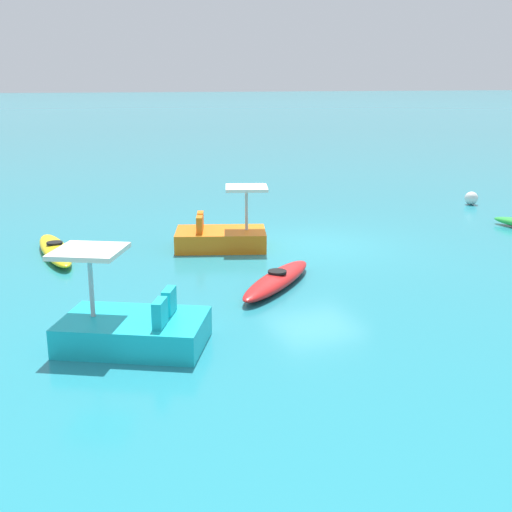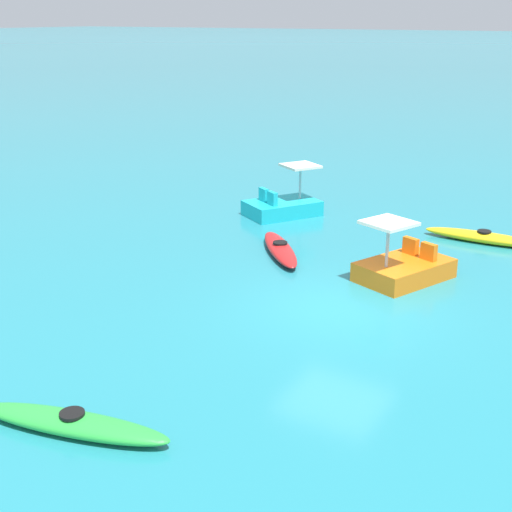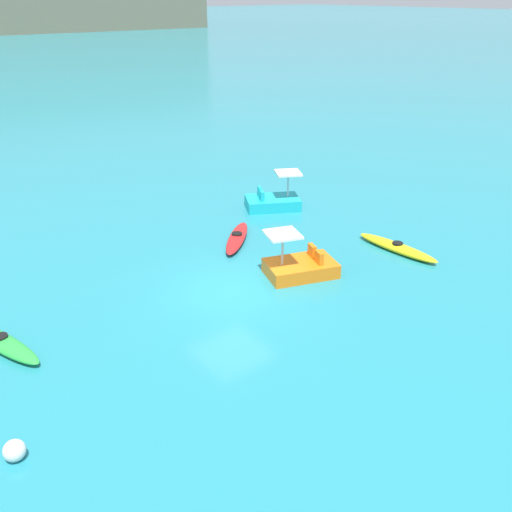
# 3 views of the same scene
# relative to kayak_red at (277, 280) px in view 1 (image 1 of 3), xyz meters

# --- Properties ---
(ground_plane) EXTENTS (600.00, 600.00, 0.00)m
(ground_plane) POSITION_rel_kayak_red_xyz_m (-2.67, -3.09, -0.16)
(ground_plane) COLOR teal
(kayak_red) EXTENTS (2.84, 2.63, 0.37)m
(kayak_red) POSITION_rel_kayak_red_xyz_m (0.00, 0.00, 0.00)
(kayak_red) COLOR red
(kayak_red) RESTS_ON ground_plane
(kayak_yellow) EXTENTS (0.73, 3.56, 0.37)m
(kayak_yellow) POSITION_rel_kayak_red_xyz_m (4.15, -4.66, -0.00)
(kayak_yellow) COLOR yellow
(kayak_yellow) RESTS_ON ground_plane
(pedal_boat_orange) EXTENTS (2.78, 2.26, 1.68)m
(pedal_boat_orange) POSITION_rel_kayak_red_xyz_m (-0.09, -3.71, 0.17)
(pedal_boat_orange) COLOR orange
(pedal_boat_orange) RESTS_ON ground_plane
(pedal_boat_cyan) EXTENTS (2.83, 2.51, 1.68)m
(pedal_boat_cyan) POSITION_rel_kayak_red_xyz_m (3.64, 1.98, 0.17)
(pedal_boat_cyan) COLOR #19B7C6
(pedal_boat_cyan) RESTS_ON ground_plane
(buoy_white) EXTENTS (0.48, 0.48, 0.48)m
(buoy_white) POSITION_rel_kayak_red_xyz_m (-10.76, -6.10, 0.08)
(buoy_white) COLOR white
(buoy_white) RESTS_ON ground_plane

